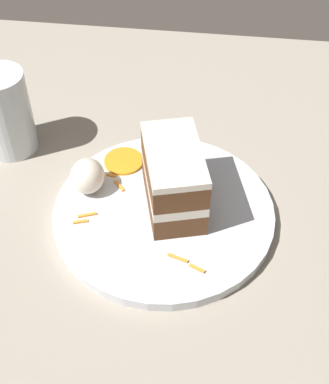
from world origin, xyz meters
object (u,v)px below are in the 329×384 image
(cake_slice, at_px, (173,179))
(orange_garnish, at_px, (124,161))
(cream_dollop, at_px, (87,176))
(plate, at_px, (165,213))
(drinking_glass, at_px, (6,118))

(cake_slice, height_order, orange_garnish, cake_slice)
(cake_slice, height_order, cream_dollop, cake_slice)
(cake_slice, bearing_deg, plate, 30.08)
(plate, xyz_separation_m, drinking_glass, (0.12, 0.26, 0.05))
(plate, distance_m, cake_slice, 0.06)
(cream_dollop, bearing_deg, orange_garnish, -33.00)
(cream_dollop, bearing_deg, plate, -102.82)
(plate, relative_size, drinking_glass, 2.29)
(plate, distance_m, cream_dollop, 0.12)
(cake_slice, relative_size, cream_dollop, 2.72)
(orange_garnish, distance_m, drinking_glass, 0.19)
(drinking_glass, bearing_deg, orange_garnish, -99.50)
(plate, xyz_separation_m, cream_dollop, (0.03, 0.11, 0.03))
(orange_garnish, bearing_deg, cake_slice, -131.94)
(cake_slice, distance_m, orange_garnish, 0.12)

